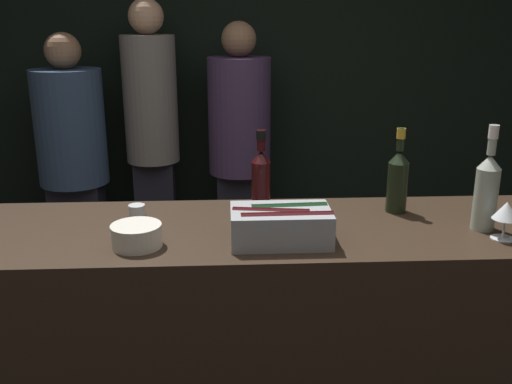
{
  "coord_description": "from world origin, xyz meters",
  "views": [
    {
      "loc": [
        -0.1,
        -1.57,
        1.73
      ],
      "look_at": [
        0.0,
        0.35,
        1.13
      ],
      "focal_mm": 40.0,
      "sensor_mm": 36.0,
      "label": 1
    }
  ],
  "objects_px": {
    "bowl_white": "(136,235)",
    "red_wine_bottle_black_foil": "(261,178)",
    "wine_glass": "(506,212)",
    "person_in_hoodie": "(240,146)",
    "white_wine_bottle": "(487,189)",
    "person_grey_polo": "(152,132)",
    "candle_votive": "(137,211)",
    "person_blond_tee": "(73,157)",
    "champagne_bottle": "(398,178)",
    "ice_bin_with_bottles": "(281,223)"
  },
  "relations": [
    {
      "from": "candle_votive",
      "to": "white_wine_bottle",
      "type": "height_order",
      "value": "white_wine_bottle"
    },
    {
      "from": "ice_bin_with_bottles",
      "to": "candle_votive",
      "type": "bearing_deg",
      "value": 151.8
    },
    {
      "from": "red_wine_bottle_black_foil",
      "to": "person_grey_polo",
      "type": "bearing_deg",
      "value": 111.71
    },
    {
      "from": "person_grey_polo",
      "to": "person_in_hoodie",
      "type": "bearing_deg",
      "value": -17.13
    },
    {
      "from": "wine_glass",
      "to": "person_blond_tee",
      "type": "distance_m",
      "value": 2.54
    },
    {
      "from": "red_wine_bottle_black_foil",
      "to": "white_wine_bottle",
      "type": "bearing_deg",
      "value": -16.26
    },
    {
      "from": "ice_bin_with_bottles",
      "to": "red_wine_bottle_black_foil",
      "type": "distance_m",
      "value": 0.32
    },
    {
      "from": "wine_glass",
      "to": "candle_votive",
      "type": "distance_m",
      "value": 1.29
    },
    {
      "from": "wine_glass",
      "to": "person_in_hoodie",
      "type": "relative_size",
      "value": 0.08
    },
    {
      "from": "bowl_white",
      "to": "red_wine_bottle_black_foil",
      "type": "xyz_separation_m",
      "value": [
        0.42,
        0.32,
        0.09
      ]
    },
    {
      "from": "red_wine_bottle_black_foil",
      "to": "wine_glass",
      "type": "bearing_deg",
      "value": -22.07
    },
    {
      "from": "candle_votive",
      "to": "person_grey_polo",
      "type": "xyz_separation_m",
      "value": [
        -0.13,
        1.51,
        -0.0
      ]
    },
    {
      "from": "candle_votive",
      "to": "ice_bin_with_bottles",
      "type": "bearing_deg",
      "value": -28.2
    },
    {
      "from": "bowl_white",
      "to": "wine_glass",
      "type": "distance_m",
      "value": 1.22
    },
    {
      "from": "person_in_hoodie",
      "to": "person_blond_tee",
      "type": "bearing_deg",
      "value": 10.2
    },
    {
      "from": "ice_bin_with_bottles",
      "to": "white_wine_bottle",
      "type": "bearing_deg",
      "value": 6.65
    },
    {
      "from": "white_wine_bottle",
      "to": "person_in_hoodie",
      "type": "xyz_separation_m",
      "value": [
        -0.81,
        1.68,
        -0.22
      ]
    },
    {
      "from": "candle_votive",
      "to": "white_wine_bottle",
      "type": "bearing_deg",
      "value": -8.85
    },
    {
      "from": "ice_bin_with_bottles",
      "to": "person_in_hoodie",
      "type": "bearing_deg",
      "value": 93.04
    },
    {
      "from": "bowl_white",
      "to": "white_wine_bottle",
      "type": "distance_m",
      "value": 1.2
    },
    {
      "from": "ice_bin_with_bottles",
      "to": "white_wine_bottle",
      "type": "xyz_separation_m",
      "value": [
        0.72,
        0.08,
        0.08
      ]
    },
    {
      "from": "champagne_bottle",
      "to": "person_blond_tee",
      "type": "relative_size",
      "value": 0.2
    },
    {
      "from": "champagne_bottle",
      "to": "candle_votive",
      "type": "bearing_deg",
      "value": -179.5
    },
    {
      "from": "white_wine_bottle",
      "to": "person_blond_tee",
      "type": "distance_m",
      "value": 2.45
    },
    {
      "from": "champagne_bottle",
      "to": "person_in_hoodie",
      "type": "relative_size",
      "value": 0.19
    },
    {
      "from": "white_wine_bottle",
      "to": "bowl_white",
      "type": "bearing_deg",
      "value": -175.31
    },
    {
      "from": "candle_votive",
      "to": "person_grey_polo",
      "type": "distance_m",
      "value": 1.52
    },
    {
      "from": "person_in_hoodie",
      "to": "person_grey_polo",
      "type": "bearing_deg",
      "value": 3.87
    },
    {
      "from": "white_wine_bottle",
      "to": "person_grey_polo",
      "type": "xyz_separation_m",
      "value": [
        -1.35,
        1.7,
        -0.12
      ]
    },
    {
      "from": "person_in_hoodie",
      "to": "candle_votive",
      "type": "bearing_deg",
      "value": 80.85
    },
    {
      "from": "bowl_white",
      "to": "person_grey_polo",
      "type": "xyz_separation_m",
      "value": [
        -0.17,
        1.8,
        -0.02
      ]
    },
    {
      "from": "champagne_bottle",
      "to": "person_blond_tee",
      "type": "height_order",
      "value": "person_blond_tee"
    },
    {
      "from": "ice_bin_with_bottles",
      "to": "white_wine_bottle",
      "type": "distance_m",
      "value": 0.73
    },
    {
      "from": "bowl_white",
      "to": "candle_votive",
      "type": "relative_size",
      "value": 2.68
    },
    {
      "from": "champagne_bottle",
      "to": "red_wine_bottle_black_foil",
      "type": "relative_size",
      "value": 1.02
    },
    {
      "from": "wine_glass",
      "to": "person_blond_tee",
      "type": "bearing_deg",
      "value": 137.37
    },
    {
      "from": "white_wine_bottle",
      "to": "red_wine_bottle_black_foil",
      "type": "bearing_deg",
      "value": 163.74
    },
    {
      "from": "bowl_white",
      "to": "wine_glass",
      "type": "height_order",
      "value": "wine_glass"
    },
    {
      "from": "ice_bin_with_bottles",
      "to": "person_blond_tee",
      "type": "height_order",
      "value": "person_blond_tee"
    },
    {
      "from": "person_blond_tee",
      "to": "white_wine_bottle",
      "type": "bearing_deg",
      "value": 5.73
    },
    {
      "from": "person_in_hoodie",
      "to": "ice_bin_with_bottles",
      "type": "bearing_deg",
      "value": 99.62
    },
    {
      "from": "champagne_bottle",
      "to": "white_wine_bottle",
      "type": "distance_m",
      "value": 0.32
    },
    {
      "from": "white_wine_bottle",
      "to": "person_blond_tee",
      "type": "xyz_separation_m",
      "value": [
        -1.83,
        1.61,
        -0.26
      ]
    },
    {
      "from": "bowl_white",
      "to": "champagne_bottle",
      "type": "height_order",
      "value": "champagne_bottle"
    },
    {
      "from": "ice_bin_with_bottles",
      "to": "red_wine_bottle_black_foil",
      "type": "height_order",
      "value": "red_wine_bottle_black_foil"
    },
    {
      "from": "white_wine_bottle",
      "to": "person_grey_polo",
      "type": "relative_size",
      "value": 0.2
    },
    {
      "from": "candle_votive",
      "to": "red_wine_bottle_black_foil",
      "type": "height_order",
      "value": "red_wine_bottle_black_foil"
    },
    {
      "from": "ice_bin_with_bottles",
      "to": "champagne_bottle",
      "type": "relative_size",
      "value": 1.02
    },
    {
      "from": "wine_glass",
      "to": "red_wine_bottle_black_foil",
      "type": "xyz_separation_m",
      "value": [
        -0.79,
        0.32,
        0.04
      ]
    },
    {
      "from": "white_wine_bottle",
      "to": "red_wine_bottle_black_foil",
      "type": "xyz_separation_m",
      "value": [
        -0.76,
        0.22,
        -0.01
      ]
    }
  ]
}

